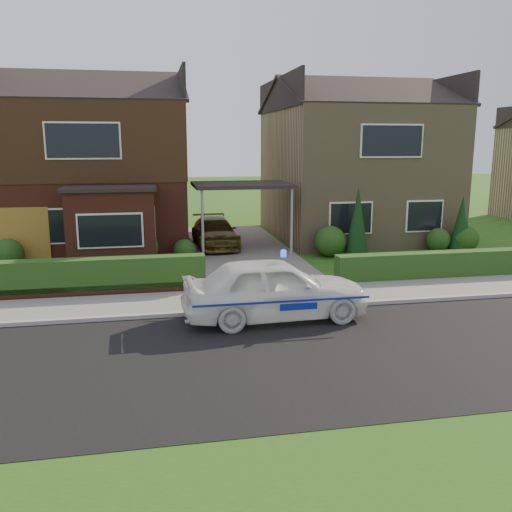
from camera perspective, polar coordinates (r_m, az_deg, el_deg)
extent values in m
plane|color=#284D14|center=(11.66, 7.63, -10.08)|extent=(120.00, 120.00, 0.00)
cube|color=black|center=(11.66, 7.63, -10.08)|extent=(60.00, 6.00, 0.02)
cube|color=#9E9993|center=(14.39, 3.77, -5.45)|extent=(60.00, 0.16, 0.12)
cube|color=slate|center=(15.37, 2.78, -4.35)|extent=(60.00, 2.00, 0.10)
cube|color=#284D14|center=(7.66, 20.67, -23.45)|extent=(60.00, 4.00, 0.01)
cube|color=#666059|center=(21.94, -1.50, 0.62)|extent=(3.80, 12.00, 0.12)
cube|color=brown|center=(24.37, -16.47, 8.00)|extent=(7.20, 8.00, 5.80)
cube|color=white|center=(20.78, -21.57, 2.90)|extent=(1.80, 0.08, 1.30)
cube|color=white|center=(20.43, -12.80, 3.30)|extent=(1.60, 0.08, 1.30)
cube|color=white|center=(20.33, -17.75, 11.49)|extent=(2.60, 0.08, 1.30)
cube|color=black|center=(24.33, -16.67, 11.40)|extent=(7.26, 8.06, 2.90)
cube|color=brown|center=(19.80, -14.93, 2.78)|extent=(3.00, 1.40, 2.70)
cube|color=black|center=(19.64, -15.15, 6.88)|extent=(3.20, 1.60, 0.14)
cube|color=#907958|center=(26.01, 10.18, 8.51)|extent=(7.20, 8.00, 5.80)
cube|color=white|center=(21.84, 9.93, 3.96)|extent=(1.80, 0.08, 1.30)
cube|color=white|center=(23.16, 17.29, 4.04)|extent=(1.60, 0.08, 1.30)
cube|color=white|center=(22.26, 14.10, 11.67)|extent=(2.60, 0.08, 1.30)
cube|color=black|center=(21.58, -1.54, 7.51)|extent=(3.80, 3.00, 0.14)
cylinder|color=gray|center=(20.14, -5.64, 3.27)|extent=(0.10, 0.10, 2.70)
cylinder|color=gray|center=(20.73, 3.77, 3.55)|extent=(0.10, 0.10, 2.70)
cube|color=olive|center=(20.99, -23.83, 1.83)|extent=(2.20, 0.10, 2.10)
cube|color=brown|center=(16.23, -18.65, -3.62)|extent=(7.70, 0.25, 0.36)
cube|color=#123914|center=(16.42, -18.54, -4.08)|extent=(7.50, 0.55, 0.90)
cube|color=#123914|center=(18.68, 19.39, -2.25)|extent=(7.50, 0.55, 0.80)
sphere|color=#123914|center=(20.69, -24.66, 0.19)|extent=(1.08, 1.08, 1.08)
sphere|color=#123914|center=(19.88, -12.13, 0.93)|extent=(1.32, 1.32, 1.32)
sphere|color=#123914|center=(20.24, -7.56, 0.60)|extent=(0.84, 0.84, 0.84)
sphere|color=#123914|center=(21.09, 7.83, 1.54)|extent=(1.20, 1.20, 1.20)
sphere|color=#123914|center=(23.08, 18.62, 1.61)|extent=(0.96, 0.96, 0.96)
sphere|color=#123914|center=(23.33, 21.13, 1.69)|extent=(1.08, 1.08, 1.08)
cone|color=black|center=(21.13, 10.63, 3.39)|extent=(0.90, 0.90, 2.60)
cone|color=black|center=(23.14, 20.81, 3.04)|extent=(0.90, 0.90, 2.20)
imported|color=white|center=(13.44, 1.97, -3.50)|extent=(2.03, 4.64, 1.56)
sphere|color=#193FF2|center=(13.29, 2.95, 0.12)|extent=(0.17, 0.17, 0.17)
cube|color=navy|center=(12.60, 2.91, -4.86)|extent=(4.20, 0.02, 0.05)
cube|color=navy|center=(14.33, 1.14, -2.78)|extent=(4.20, 0.01, 0.05)
ellipsoid|color=black|center=(13.05, -3.41, -2.64)|extent=(0.22, 0.17, 0.21)
sphere|color=white|center=(13.00, -3.31, -2.74)|extent=(0.11, 0.11, 0.11)
sphere|color=black|center=(13.00, -3.32, -2.06)|extent=(0.13, 0.13, 0.13)
cone|color=black|center=(12.99, -3.52, -1.78)|extent=(0.04, 0.04, 0.05)
cone|color=black|center=(13.00, -3.13, -1.76)|extent=(0.04, 0.04, 0.05)
imported|color=brown|center=(22.42, -4.36, 2.50)|extent=(1.76, 4.07, 1.17)
imported|color=gray|center=(16.71, -11.17, -2.23)|extent=(0.41, 0.35, 0.66)
imported|color=gray|center=(17.38, -21.32, -2.20)|extent=(0.51, 0.49, 0.72)
imported|color=gray|center=(18.33, -7.48, -0.83)|extent=(0.41, 0.41, 0.69)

